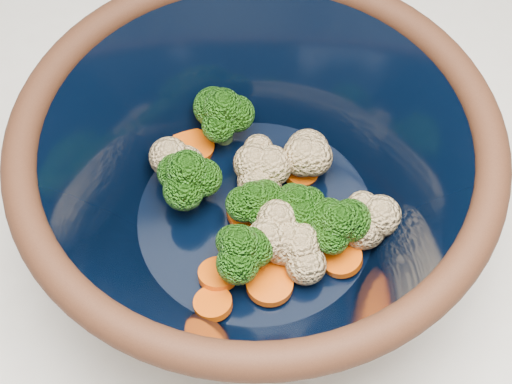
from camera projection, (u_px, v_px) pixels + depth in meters
mixing_bowl at (256, 181)px, 0.48m from camera, size 0.38×0.38×0.13m
vegetable_pile at (262, 194)px, 0.50m from camera, size 0.15×0.17×0.06m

